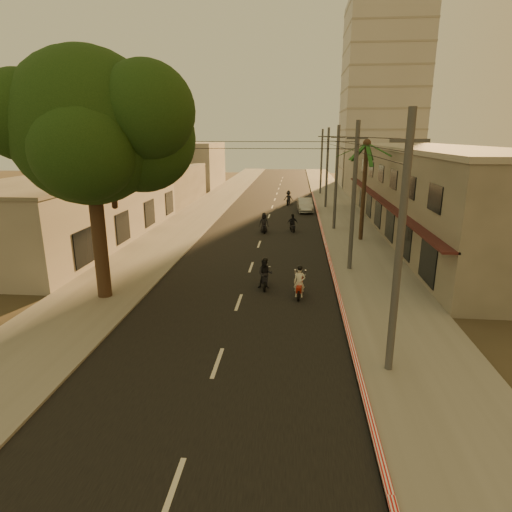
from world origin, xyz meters
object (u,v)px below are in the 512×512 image
object	(u,v)px
palm_tree	(367,149)
parked_car	(305,205)
scooter_mid_a	(265,274)
scooter_mid_b	(292,223)
scooter_far_b	(288,198)
scooter_far_a	(264,224)
scooter_red	(299,283)
broadleaf_tree	(98,128)

from	to	relation	value
palm_tree	parked_car	distance (m)	15.28
scooter_mid_a	scooter_mid_b	bearing A→B (deg)	83.19
scooter_far_b	scooter_mid_a	bearing A→B (deg)	-82.05
scooter_far_a	parked_car	world-z (taller)	scooter_far_a
scooter_red	scooter_far_b	distance (m)	30.72
scooter_far_a	parked_car	xyz separation A→B (m)	(3.73, 10.96, -0.07)
scooter_far_a	scooter_far_b	bearing A→B (deg)	75.36
palm_tree	scooter_mid_a	size ratio (longest dim) A/B	4.54
scooter_red	parked_car	size ratio (longest dim) A/B	0.40
broadleaf_tree	scooter_mid_b	distance (m)	20.50
broadleaf_tree	parked_car	size ratio (longest dim) A/B	2.69
palm_tree	scooter_far_a	xyz separation A→B (m)	(-7.96, 2.25, -6.35)
palm_tree	scooter_mid_a	xyz separation A→B (m)	(-6.83, -11.75, -6.35)
parked_car	broadleaf_tree	bearing A→B (deg)	-114.35
scooter_far_a	scooter_far_b	xyz separation A→B (m)	(1.81, 15.50, 0.02)
scooter_far_a	parked_car	bearing A→B (deg)	63.18
broadleaf_tree	scooter_far_b	size ratio (longest dim) A/B	6.75
broadleaf_tree	scooter_red	distance (m)	12.39
scooter_red	scooter_mid_b	size ratio (longest dim) A/B	1.09
scooter_mid_b	scooter_far_b	world-z (taller)	scooter_far_b
scooter_far_a	scooter_far_b	distance (m)	15.61
scooter_mid_a	parked_car	xyz separation A→B (m)	(2.60, 24.95, -0.07)
scooter_mid_a	scooter_far_b	world-z (taller)	scooter_mid_a
scooter_mid_b	scooter_far_a	size ratio (longest dim) A/B	0.91
scooter_mid_a	scooter_far_b	xyz separation A→B (m)	(0.68, 29.50, 0.01)
scooter_red	parked_car	distance (m)	26.16
broadleaf_tree	scooter_far_b	distance (m)	33.61
scooter_mid_a	parked_car	size ratio (longest dim) A/B	0.40
scooter_mid_a	scooter_mid_b	size ratio (longest dim) A/B	1.10
scooter_red	scooter_mid_a	bearing A→B (deg)	151.41
palm_tree	scooter_far_b	world-z (taller)	palm_tree
parked_car	palm_tree	bearing A→B (deg)	-75.62
palm_tree	scooter_far_a	bearing A→B (deg)	164.21
scooter_mid_b	scooter_far_a	world-z (taller)	scooter_far_a
broadleaf_tree	scooter_red	size ratio (longest dim) A/B	6.78
palm_tree	scooter_red	bearing A→B (deg)	-110.93
palm_tree	parked_car	bearing A→B (deg)	107.73
scooter_mid_b	scooter_red	bearing A→B (deg)	-101.66
parked_car	scooter_mid_b	bearing A→B (deg)	-100.28
scooter_mid_a	scooter_far_a	xyz separation A→B (m)	(-1.13, 14.00, -0.00)
scooter_mid_b	parked_car	bearing A→B (deg)	69.45
scooter_mid_a	scooter_far_a	world-z (taller)	scooter_mid_a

